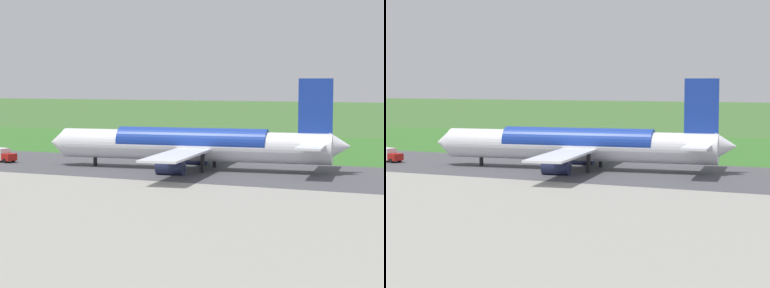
% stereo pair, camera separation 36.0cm
% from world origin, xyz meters
% --- Properties ---
extents(ground_plane, '(800.00, 800.00, 0.00)m').
position_xyz_m(ground_plane, '(0.00, 0.00, 0.00)').
color(ground_plane, '#3D662D').
extents(runway_asphalt, '(600.00, 30.46, 0.06)m').
position_xyz_m(runway_asphalt, '(0.00, 0.00, 0.03)').
color(runway_asphalt, '#47474C').
rests_on(runway_asphalt, ground).
extents(grass_verge_foreground, '(600.00, 80.00, 0.04)m').
position_xyz_m(grass_verge_foreground, '(0.00, -40.46, 0.02)').
color(grass_verge_foreground, '#346B27').
rests_on(grass_verge_foreground, ground).
extents(airliner_main, '(54.14, 44.39, 15.88)m').
position_xyz_m(airliner_main, '(-4.76, -0.04, 4.35)').
color(airliner_main, white).
rests_on(airliner_main, ground).
extents(service_truck_fuel, '(6.16, 3.53, 2.65)m').
position_xyz_m(service_truck_fuel, '(33.52, 3.16, 1.40)').
color(service_truck_fuel, '#B21914').
rests_on(service_truck_fuel, ground).
extents(no_stopping_sign, '(0.60, 0.10, 2.38)m').
position_xyz_m(no_stopping_sign, '(-2.00, -39.08, 1.42)').
color(no_stopping_sign, slate).
rests_on(no_stopping_sign, ground).
extents(traffic_cone_orange, '(0.40, 0.40, 0.55)m').
position_xyz_m(traffic_cone_orange, '(3.71, -41.91, 0.28)').
color(traffic_cone_orange, orange).
rests_on(traffic_cone_orange, ground).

